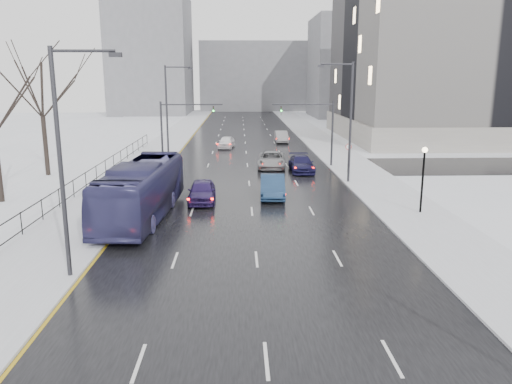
{
  "coord_description": "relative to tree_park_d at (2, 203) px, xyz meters",
  "views": [
    {
      "loc": [
        -0.8,
        -1.11,
        8.75
      ],
      "look_at": [
        0.11,
        26.05,
        2.5
      ],
      "focal_mm": 35.0,
      "sensor_mm": 36.0,
      "label": 1
    }
  ],
  "objects": [
    {
      "name": "road",
      "position": [
        17.8,
        26.0,
        0.02
      ],
      "size": [
        16.0,
        150.0,
        0.04
      ],
      "primitive_type": "cube",
      "color": "black",
      "rests_on": "ground"
    },
    {
      "name": "cross_road",
      "position": [
        17.8,
        14.0,
        0.02
      ],
      "size": [
        130.0,
        10.0,
        0.04
      ],
      "primitive_type": "cube",
      "color": "black",
      "rests_on": "ground"
    },
    {
      "name": "sidewalk_left",
      "position": [
        7.3,
        26.0,
        0.08
      ],
      "size": [
        5.0,
        150.0,
        0.16
      ],
      "primitive_type": "cube",
      "color": "silver",
      "rests_on": "ground"
    },
    {
      "name": "sidewalk_right",
      "position": [
        28.3,
        26.0,
        0.08
      ],
      "size": [
        5.0,
        150.0,
        0.16
      ],
      "primitive_type": "cube",
      "color": "silver",
      "rests_on": "ground"
    },
    {
      "name": "park_strip",
      "position": [
        -2.2,
        26.0,
        0.06
      ],
      "size": [
        14.0,
        150.0,
        0.12
      ],
      "primitive_type": "cube",
      "color": "white",
      "rests_on": "ground"
    },
    {
      "name": "tree_park_d",
      "position": [
        0.0,
        0.0,
        0.0
      ],
      "size": [
        8.75,
        8.75,
        12.5
      ],
      "primitive_type": null,
      "color": "black",
      "rests_on": "ground"
    },
    {
      "name": "tree_park_e",
      "position": [
        -0.4,
        10.0,
        0.0
      ],
      "size": [
        9.45,
        9.45,
        13.5
      ],
      "primitive_type": null,
      "color": "black",
      "rests_on": "ground"
    },
    {
      "name": "iron_fence",
      "position": [
        4.8,
        -4.0,
        0.91
      ],
      "size": [
        0.06,
        70.0,
        1.3
      ],
      "color": "black",
      "rests_on": "sidewalk_left"
    },
    {
      "name": "streetlight_r_mid",
      "position": [
        25.97,
        6.0,
        5.62
      ],
      "size": [
        2.95,
        0.25,
        10.0
      ],
      "color": "#2D2D33",
      "rests_on": "ground"
    },
    {
      "name": "streetlight_l_near",
      "position": [
        9.63,
        -14.0,
        5.62
      ],
      "size": [
        2.95,
        0.25,
        10.0
      ],
      "color": "#2D2D33",
      "rests_on": "ground"
    },
    {
      "name": "streetlight_l_far",
      "position": [
        9.63,
        18.0,
        5.62
      ],
      "size": [
        2.95,
        0.25,
        10.0
      ],
      "color": "#2D2D33",
      "rests_on": "ground"
    },
    {
      "name": "lamppost_r_mid",
      "position": [
        28.8,
        -4.0,
        2.94
      ],
      "size": [
        0.36,
        0.36,
        4.28
      ],
      "color": "black",
      "rests_on": "sidewalk_right"
    },
    {
      "name": "mast_signal_right",
      "position": [
        25.13,
        14.0,
        4.11
      ],
      "size": [
        6.1,
        0.33,
        6.5
      ],
      "color": "#2D2D33",
      "rests_on": "ground"
    },
    {
      "name": "mast_signal_left",
      "position": [
        10.47,
        14.0,
        4.11
      ],
      "size": [
        6.1,
        0.33,
        6.5
      ],
      "color": "#2D2D33",
      "rests_on": "ground"
    },
    {
      "name": "no_uturn_sign",
      "position": [
        27.0,
        10.0,
        2.3
      ],
      "size": [
        0.6,
        0.06,
        2.7
      ],
      "color": "#2D2D33",
      "rests_on": "sidewalk_right"
    },
    {
      "name": "civic_building",
      "position": [
        52.8,
        38.0,
        11.21
      ],
      "size": [
        41.0,
        31.0,
        24.8
      ],
      "color": "gray",
      "rests_on": "ground"
    },
    {
      "name": "bldg_far_right",
      "position": [
        45.8,
        81.0,
        11.0
      ],
      "size": [
        24.0,
        20.0,
        22.0
      ],
      "primitive_type": "cube",
      "color": "slate",
      "rests_on": "ground"
    },
    {
      "name": "bldg_far_left",
      "position": [
        -4.2,
        91.0,
        14.0
      ],
      "size": [
        18.0,
        22.0,
        28.0
      ],
      "primitive_type": "cube",
      "color": "slate",
      "rests_on": "ground"
    },
    {
      "name": "bldg_far_center",
      "position": [
        21.8,
        106.0,
        9.0
      ],
      "size": [
        30.0,
        18.0,
        18.0
      ],
      "primitive_type": "cube",
      "color": "slate",
      "rests_on": "ground"
    },
    {
      "name": "bus",
      "position": [
        10.83,
        -4.23,
        1.82
      ],
      "size": [
        3.82,
        12.95,
        3.56
      ],
      "primitive_type": "imported",
      "rotation": [
        0.0,
        0.0,
        -0.07
      ],
      "color": "navy",
      "rests_on": "road"
    },
    {
      "name": "sedan_center_near",
      "position": [
        14.3,
        -0.3,
        0.84
      ],
      "size": [
        1.97,
        4.72,
        1.6
      ],
      "primitive_type": "imported",
      "rotation": [
        0.0,
        0.0,
        0.02
      ],
      "color": "navy",
      "rests_on": "road"
    },
    {
      "name": "sedan_right_near",
      "position": [
        19.44,
        1.0,
        0.87
      ],
      "size": [
        2.01,
        5.15,
        1.67
      ],
      "primitive_type": "imported",
      "rotation": [
        0.0,
        0.0,
        -0.05
      ],
      "color": "navy",
      "rests_on": "road"
    },
    {
      "name": "sedan_right_cross",
      "position": [
        20.16,
        13.37,
        0.84
      ],
      "size": [
        3.07,
        5.95,
        1.6
      ],
      "primitive_type": "imported",
      "rotation": [
        0.0,
        0.0,
        -0.07
      ],
      "color": "gray",
      "rests_on": "road"
    },
    {
      "name": "sedan_right_far",
      "position": [
        22.84,
        11.21,
        0.8
      ],
      "size": [
        2.16,
        5.25,
        1.52
      ],
      "primitive_type": "imported",
      "rotation": [
        0.0,
        0.0,
        0.01
      ],
      "color": "#17143D",
      "rests_on": "road"
    },
    {
      "name": "sedan_center_far",
      "position": [
        15.35,
        27.92,
        0.79
      ],
      "size": [
        2.32,
        4.57,
        1.49
      ],
      "primitive_type": "imported",
      "rotation": [
        0.0,
        0.0,
        -0.13
      ],
      "color": "white",
      "rests_on": "road"
    },
    {
      "name": "sedan_right_distant",
      "position": [
        22.77,
        33.22,
        0.82
      ],
      "size": [
        1.69,
        4.74,
        1.56
      ],
      "primitive_type": "imported",
      "rotation": [
        0.0,
        0.0,
        0.01
      ],
      "color": "gray",
      "rests_on": "road"
    }
  ]
}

